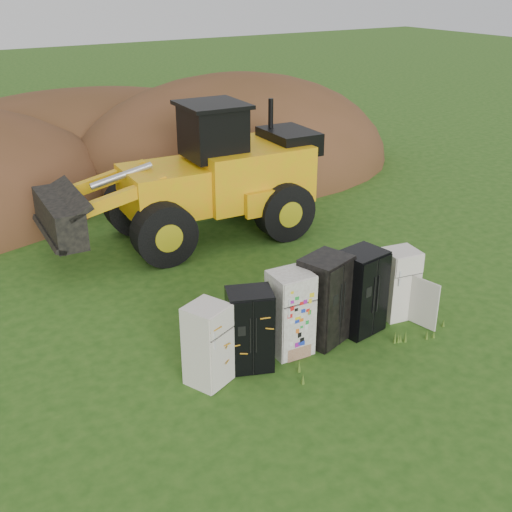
{
  "coord_description": "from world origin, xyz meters",
  "views": [
    {
      "loc": [
        -7.1,
        -9.31,
        7.28
      ],
      "look_at": [
        -0.14,
        2.0,
        1.32
      ],
      "focal_mm": 45.0,
      "sensor_mm": 36.0,
      "label": 1
    }
  ],
  "objects_px": {
    "fridge_open_door": "(399,283)",
    "fridge_dark_mid": "(325,300)",
    "wheel_loader": "(182,176)",
    "fridge_leftmost": "(207,345)",
    "fridge_black_right": "(360,291)",
    "fridge_sticker": "(290,313)",
    "fridge_black_side": "(250,329)"
  },
  "relations": [
    {
      "from": "fridge_open_door",
      "to": "fridge_dark_mid",
      "type": "bearing_deg",
      "value": -171.66
    },
    {
      "from": "wheel_loader",
      "to": "fridge_leftmost",
      "type": "bearing_deg",
      "value": -109.14
    },
    {
      "from": "fridge_black_right",
      "to": "fridge_open_door",
      "type": "relative_size",
      "value": 1.16
    },
    {
      "from": "fridge_sticker",
      "to": "fridge_black_right",
      "type": "xyz_separation_m",
      "value": [
        1.78,
        -0.07,
        0.04
      ]
    },
    {
      "from": "fridge_open_door",
      "to": "wheel_loader",
      "type": "bearing_deg",
      "value": 117.5
    },
    {
      "from": "fridge_leftmost",
      "to": "wheel_loader",
      "type": "xyz_separation_m",
      "value": [
        2.71,
        6.62,
        1.14
      ]
    },
    {
      "from": "fridge_leftmost",
      "to": "fridge_black_right",
      "type": "height_order",
      "value": "fridge_black_right"
    },
    {
      "from": "wheel_loader",
      "to": "fridge_open_door",
      "type": "bearing_deg",
      "value": -68.65
    },
    {
      "from": "fridge_sticker",
      "to": "fridge_dark_mid",
      "type": "relative_size",
      "value": 0.93
    },
    {
      "from": "fridge_black_right",
      "to": "wheel_loader",
      "type": "bearing_deg",
      "value": 89.87
    },
    {
      "from": "fridge_black_side",
      "to": "wheel_loader",
      "type": "bearing_deg",
      "value": 95.74
    },
    {
      "from": "fridge_black_side",
      "to": "fridge_black_right",
      "type": "distance_m",
      "value": 2.77
    },
    {
      "from": "fridge_dark_mid",
      "to": "fridge_black_right",
      "type": "distance_m",
      "value": 0.91
    },
    {
      "from": "fridge_black_right",
      "to": "fridge_leftmost",
      "type": "bearing_deg",
      "value": 171.34
    },
    {
      "from": "fridge_black_right",
      "to": "wheel_loader",
      "type": "relative_size",
      "value": 0.23
    },
    {
      "from": "fridge_dark_mid",
      "to": "fridge_open_door",
      "type": "distance_m",
      "value": 2.08
    },
    {
      "from": "fridge_sticker",
      "to": "fridge_black_side",
      "type": "bearing_deg",
      "value": -174.14
    },
    {
      "from": "fridge_leftmost",
      "to": "fridge_dark_mid",
      "type": "distance_m",
      "value": 2.81
    },
    {
      "from": "fridge_dark_mid",
      "to": "wheel_loader",
      "type": "bearing_deg",
      "value": 73.22
    },
    {
      "from": "fridge_leftmost",
      "to": "fridge_black_side",
      "type": "distance_m",
      "value": 0.95
    },
    {
      "from": "fridge_black_side",
      "to": "fridge_sticker",
      "type": "distance_m",
      "value": 0.99
    },
    {
      "from": "fridge_leftmost",
      "to": "fridge_dark_mid",
      "type": "height_order",
      "value": "fridge_dark_mid"
    },
    {
      "from": "fridge_sticker",
      "to": "fridge_open_door",
      "type": "relative_size",
      "value": 1.11
    },
    {
      "from": "fridge_leftmost",
      "to": "fridge_black_right",
      "type": "relative_size",
      "value": 0.88
    },
    {
      "from": "fridge_leftmost",
      "to": "fridge_sticker",
      "type": "bearing_deg",
      "value": -21.38
    },
    {
      "from": "fridge_dark_mid",
      "to": "fridge_black_right",
      "type": "bearing_deg",
      "value": -22.09
    },
    {
      "from": "fridge_sticker",
      "to": "wheel_loader",
      "type": "height_order",
      "value": "wheel_loader"
    },
    {
      "from": "fridge_dark_mid",
      "to": "wheel_loader",
      "type": "height_order",
      "value": "wheel_loader"
    },
    {
      "from": "fridge_black_side",
      "to": "fridge_sticker",
      "type": "height_order",
      "value": "fridge_sticker"
    },
    {
      "from": "fridge_leftmost",
      "to": "fridge_sticker",
      "type": "xyz_separation_m",
      "value": [
        1.93,
        0.08,
        0.08
      ]
    },
    {
      "from": "fridge_black_right",
      "to": "fridge_open_door",
      "type": "bearing_deg",
      "value": -6.91
    },
    {
      "from": "fridge_dark_mid",
      "to": "fridge_black_right",
      "type": "relative_size",
      "value": 1.03
    }
  ]
}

